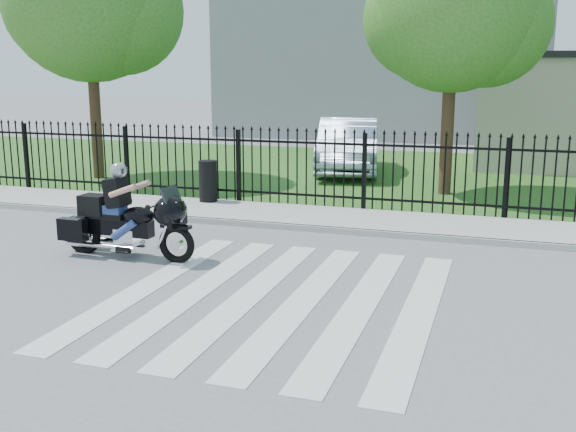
% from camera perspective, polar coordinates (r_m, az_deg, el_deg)
% --- Properties ---
extents(ground, '(120.00, 120.00, 0.00)m').
position_cam_1_polar(ground, '(9.60, -1.03, -6.96)').
color(ground, slate).
rests_on(ground, ground).
extents(crosswalk, '(5.00, 5.50, 0.01)m').
position_cam_1_polar(crosswalk, '(9.60, -1.03, -6.93)').
color(crosswalk, silver).
rests_on(crosswalk, ground).
extents(sidewalk, '(40.00, 2.00, 0.12)m').
position_cam_1_polar(sidewalk, '(14.23, 5.56, -0.36)').
color(sidewalk, '#ADAAA3').
rests_on(sidewalk, ground).
extents(curb, '(40.00, 0.12, 0.12)m').
position_cam_1_polar(curb, '(13.28, 4.62, -1.27)').
color(curb, '#ADAAA3').
rests_on(curb, ground).
extents(grass_strip, '(40.00, 12.00, 0.02)m').
position_cam_1_polar(grass_strip, '(21.02, 9.75, 3.50)').
color(grass_strip, '#2C6021').
rests_on(grass_strip, ground).
extents(iron_fence, '(26.00, 0.04, 1.80)m').
position_cam_1_polar(iron_fence, '(15.04, 6.47, 3.57)').
color(iron_fence, black).
rests_on(iron_fence, ground).
extents(tree_mid, '(4.20, 4.20, 6.78)m').
position_cam_1_polar(tree_mid, '(17.69, 13.83, 16.83)').
color(tree_mid, '#382316').
rests_on(tree_mid, ground).
extents(building_tall, '(15.00, 10.00, 12.00)m').
position_cam_1_polar(building_tall, '(35.19, 8.61, 16.80)').
color(building_tall, gray).
rests_on(building_tall, ground).
extents(motorcycle_rider, '(2.54, 0.80, 1.68)m').
position_cam_1_polar(motorcycle_rider, '(11.82, -13.73, -0.16)').
color(motorcycle_rider, black).
rests_on(motorcycle_rider, ground).
extents(parked_car, '(2.73, 5.33, 1.67)m').
position_cam_1_polar(parked_car, '(21.08, 5.13, 5.97)').
color(parked_car, '#9EB2C7').
rests_on(parked_car, grass_strip).
extents(litter_bin, '(0.54, 0.54, 0.96)m').
position_cam_1_polar(litter_bin, '(15.94, -6.79, 2.96)').
color(litter_bin, black).
rests_on(litter_bin, sidewalk).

